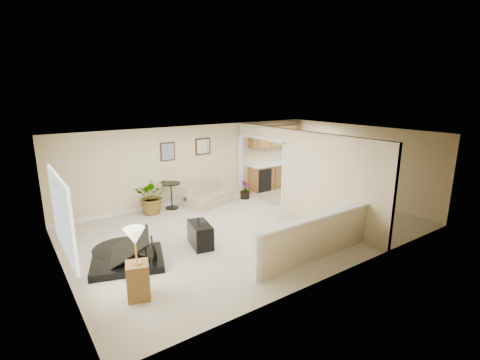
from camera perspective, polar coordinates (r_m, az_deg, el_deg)
floor at (r=9.46m, az=1.44°, el=-7.76°), size 9.00×9.00×0.00m
back_wall at (r=11.56m, az=-7.39°, el=2.67°), size 9.00×0.04×2.50m
front_wall at (r=7.00m, az=16.32°, el=-5.52°), size 9.00×0.04×2.50m
left_wall at (r=7.45m, az=-27.72°, el=-5.42°), size 0.04×6.00×2.50m
right_wall at (r=12.23m, az=18.73°, el=2.67°), size 0.04×6.00×2.50m
ceiling at (r=8.84m, az=1.55°, el=7.44°), size 9.00×6.00×0.04m
kitchen_vinyl at (r=11.51m, az=14.21°, el=-4.13°), size 2.70×6.00×0.01m
interior_partition at (r=10.40m, az=8.66°, el=1.15°), size 0.18×5.99×2.50m
pony_half_wall at (r=7.73m, az=12.23°, el=-9.15°), size 3.42×0.22×1.00m
left_window at (r=6.92m, az=-27.22°, el=-5.05°), size 0.05×2.15×1.45m
wall_art_left at (r=11.04m, az=-11.78°, el=4.59°), size 0.48×0.04×0.58m
wall_mirror at (r=11.57m, az=-6.09°, el=5.50°), size 0.55×0.04×0.55m
kitchen_cabinets at (r=13.18m, az=5.59°, el=2.47°), size 2.36×0.65×2.33m
piano at (r=7.84m, az=-18.77°, el=-8.86°), size 2.00×1.99×1.37m
piano_bench at (r=8.35m, az=-6.55°, el=-8.90°), size 0.58×0.90×0.55m
loveseat at (r=11.33m, az=-5.23°, el=-2.36°), size 1.74×1.29×0.84m
accent_table at (r=10.99m, az=-11.21°, el=-1.97°), size 0.57×0.57×0.82m
palm_plant at (r=10.66m, az=-14.13°, el=-2.56°), size 1.24×1.16×1.11m
small_plant at (r=11.86m, az=0.82°, el=-1.83°), size 0.44×0.44×0.62m
lamp_stand at (r=6.49m, az=-16.51°, el=-13.83°), size 0.49×0.49×1.32m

